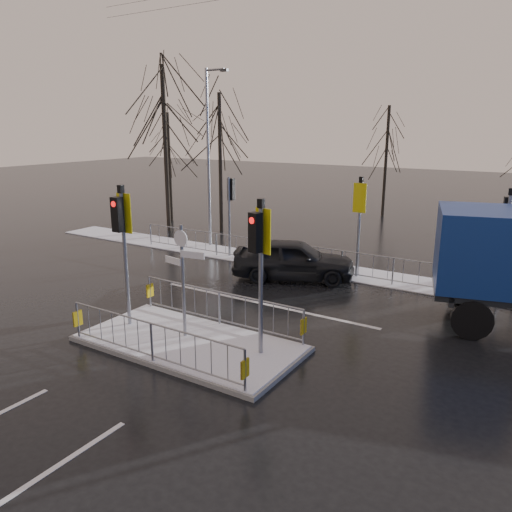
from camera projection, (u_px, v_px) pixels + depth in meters
The scene contains 11 objects.
ground at pixel (189, 345), 13.34m from camera, with size 120.00×120.00×0.00m, color black.
snow_verge at pixel (324, 269), 20.37m from camera, with size 30.00×2.00×0.04m, color white.
lane_markings at pixel (181, 350), 13.06m from camera, with size 8.00×11.38×0.01m.
traffic_island at pixel (189, 332), 13.25m from camera, with size 6.00×3.04×4.15m.
far_kerb_fixtures at pixel (326, 249), 19.55m from camera, with size 18.00×0.65×3.83m.
car_far_lane at pixel (294, 259), 18.90m from camera, with size 1.84×4.58×1.56m, color black.
tree_near_a at pixel (164, 117), 26.19m from camera, with size 4.75×4.75×8.97m.
tree_near_b at pixel (220, 136), 26.38m from camera, with size 4.00×4.00×7.55m.
tree_near_c at pixel (169, 146), 29.68m from camera, with size 3.50×3.50×6.61m.
tree_far_a at pixel (387, 140), 31.16m from camera, with size 3.75×3.75×7.08m.
street_lamp_left at pixel (209, 152), 23.28m from camera, with size 1.25×0.18×8.20m.
Camera 1 is at (8.05, -9.46, 5.71)m, focal length 35.00 mm.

